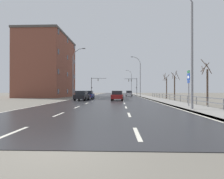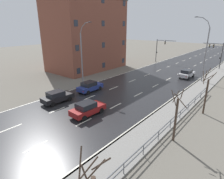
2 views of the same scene
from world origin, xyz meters
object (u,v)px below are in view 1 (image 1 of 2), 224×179
object	(u,v)px
car_far_right	(129,93)
car_mid_centre	(82,96)
street_lamp_midground	(140,77)
street_lamp_distant	(131,82)
highway_sign	(189,84)
traffic_signal_left	(94,84)
brick_building	(48,67)
traffic_signal_right	(134,84)
car_far_left	(117,96)
street_lamp_foreground	(190,48)
street_lamp_left_bank	(74,74)
car_near_left	(89,95)

from	to	relation	value
car_far_right	car_mid_centre	distance (m)	24.96
street_lamp_midground	street_lamp_distant	size ratio (longest dim) A/B	0.98
highway_sign	traffic_signal_left	world-z (taller)	traffic_signal_left
car_mid_centre	brick_building	size ratio (longest dim) A/B	0.24
street_lamp_midground	traffic_signal_right	world-z (taller)	street_lamp_midground
car_mid_centre	car_far_left	world-z (taller)	same
car_far_left	brick_building	xyz separation A→B (m)	(-17.81, 17.07, 6.91)
street_lamp_foreground	traffic_signal_left	size ratio (longest dim) A/B	1.71
traffic_signal_right	traffic_signal_left	size ratio (longest dim) A/B	0.97
street_lamp_distant	traffic_signal_left	distance (m)	28.03
street_lamp_midground	street_lamp_left_bank	distance (m)	20.91
highway_sign	traffic_signal_left	distance (m)	49.10
traffic_signal_right	car_near_left	bearing A→B (deg)	-110.35
street_lamp_foreground	traffic_signal_right	xyz separation A→B (m)	(-0.58, 50.04, -1.06)
street_lamp_left_bank	traffic_signal_right	world-z (taller)	street_lamp_left_bank
traffic_signal_left	car_near_left	distance (m)	29.48
car_mid_centre	car_far_left	bearing A→B (deg)	2.43
street_lamp_distant	traffic_signal_left	bearing A→B (deg)	-120.91
car_near_left	car_far_right	distance (m)	19.61
street_lamp_foreground	car_near_left	world-z (taller)	street_lamp_foreground
car_mid_centre	brick_building	world-z (taller)	brick_building
street_lamp_foreground	car_far_left	size ratio (longest dim) A/B	2.49
highway_sign	car_mid_centre	xyz separation A→B (m)	(-12.72, 11.68, -1.49)
street_lamp_foreground	brick_building	size ratio (longest dim) A/B	0.61
street_lamp_left_bank	car_far_right	world-z (taller)	street_lamp_left_bank
car_mid_centre	street_lamp_foreground	bearing A→B (deg)	-48.39
car_near_left	car_mid_centre	world-z (taller)	same
street_lamp_foreground	highway_sign	size ratio (longest dim) A/B	2.92
street_lamp_distant	street_lamp_left_bank	distance (m)	53.57
traffic_signal_right	car_far_left	distance (m)	36.05
car_far_right	street_lamp_midground	bearing A→B (deg)	-19.02
street_lamp_left_bank	traffic_signal_left	bearing A→B (deg)	89.00
car_far_right	car_mid_centre	size ratio (longest dim) A/B	1.00
highway_sign	brick_building	xyz separation A→B (m)	(-24.79, 28.72, 5.43)
car_far_right	brick_building	distance (m)	22.94
car_near_left	car_far_left	xyz separation A→B (m)	(5.57, -5.79, 0.00)
traffic_signal_right	car_mid_centre	size ratio (longest dim) A/B	1.42
traffic_signal_left	car_far_left	xyz separation A→B (m)	(8.36, -34.95, -3.23)
traffic_signal_right	street_lamp_left_bank	bearing A→B (deg)	-117.05
street_lamp_distant	traffic_signal_right	size ratio (longest dim) A/B	1.90
street_lamp_foreground	brick_building	distance (m)	39.69
street_lamp_midground	street_lamp_distant	world-z (taller)	street_lamp_distant
street_lamp_midground	car_far_right	xyz separation A→B (m)	(-2.87, 1.15, -4.60)
brick_building	car_far_left	bearing A→B (deg)	-43.78
street_lamp_distant	car_near_left	bearing A→B (deg)	-102.29
street_lamp_distant	street_lamp_left_bank	bearing A→B (deg)	-106.10
street_lamp_distant	car_mid_centre	bearing A→B (deg)	-101.28
street_lamp_foreground	car_mid_centre	size ratio (longest dim) A/B	2.50
brick_building	street_lamp_left_bank	bearing A→B (deg)	-46.85
street_lamp_midground	brick_building	xyz separation A→B (m)	(-23.82, -5.14, 2.31)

